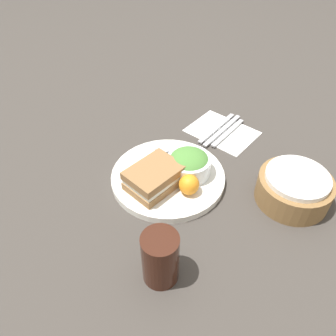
# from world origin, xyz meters

# --- Properties ---
(ground_plane) EXTENTS (4.00, 4.00, 0.00)m
(ground_plane) POSITION_xyz_m (0.00, 0.00, 0.00)
(ground_plane) COLOR #3D3833
(plate) EXTENTS (0.27, 0.27, 0.02)m
(plate) POSITION_xyz_m (0.00, 0.00, 0.01)
(plate) COLOR white
(plate) RESTS_ON ground_plane
(sandwich) EXTENTS (0.12, 0.10, 0.05)m
(sandwich) POSITION_xyz_m (0.05, 0.00, 0.04)
(sandwich) COLOR olive
(sandwich) RESTS_ON plate
(salad_bowl) EXTENTS (0.10, 0.10, 0.06)m
(salad_bowl) POSITION_xyz_m (-0.04, 0.03, 0.05)
(salad_bowl) COLOR white
(salad_bowl) RESTS_ON plate
(dressing_cup) EXTENTS (0.05, 0.05, 0.04)m
(dressing_cup) POSITION_xyz_m (-0.04, -0.04, 0.04)
(dressing_cup) COLOR #B7B7BC
(dressing_cup) RESTS_ON plate
(orange_wedge) EXTENTS (0.05, 0.05, 0.05)m
(orange_wedge) POSITION_xyz_m (0.01, 0.07, 0.04)
(orange_wedge) COLOR orange
(orange_wedge) RESTS_ON plate
(drink_glass) EXTENTS (0.07, 0.07, 0.11)m
(drink_glass) POSITION_xyz_m (0.20, 0.15, 0.05)
(drink_glass) COLOR #38190F
(drink_glass) RESTS_ON ground_plane
(bread_basket) EXTENTS (0.16, 0.16, 0.07)m
(bread_basket) POSITION_xyz_m (-0.13, 0.25, 0.03)
(bread_basket) COLOR olive
(bread_basket) RESTS_ON ground_plane
(napkin) EXTENTS (0.14, 0.18, 0.00)m
(napkin) POSITION_xyz_m (-0.24, -0.01, 0.00)
(napkin) COLOR white
(napkin) RESTS_ON ground_plane
(fork) EXTENTS (0.17, 0.02, 0.01)m
(fork) POSITION_xyz_m (-0.24, -0.02, 0.01)
(fork) COLOR #B2B2B7
(fork) RESTS_ON napkin
(knife) EXTENTS (0.18, 0.02, 0.01)m
(knife) POSITION_xyz_m (-0.24, -0.01, 0.01)
(knife) COLOR #B2B2B7
(knife) RESTS_ON napkin
(spoon) EXTENTS (0.15, 0.02, 0.01)m
(spoon) POSITION_xyz_m (-0.24, 0.01, 0.01)
(spoon) COLOR #B2B2B7
(spoon) RESTS_ON napkin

